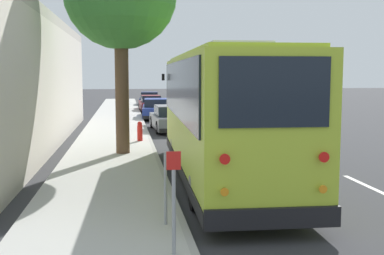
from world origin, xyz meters
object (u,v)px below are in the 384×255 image
(shuttle_bus, at_px, (222,110))
(parked_sedan_gray, at_px, (170,119))
(parked_sedan_maroon, at_px, (151,104))
(fire_hydrant, at_px, (140,131))
(sign_post_far, at_px, (166,188))
(sign_post_near, at_px, (174,202))
(parked_sedan_blue, at_px, (156,109))
(parked_sedan_navy, at_px, (149,99))

(shuttle_bus, distance_m, parked_sedan_gray, 11.83)
(parked_sedan_maroon, bearing_deg, parked_sedan_gray, 179.41)
(parked_sedan_maroon, height_order, fire_hydrant, parked_sedan_maroon)
(sign_post_far, bearing_deg, sign_post_near, 180.00)
(parked_sedan_maroon, relative_size, sign_post_near, 2.72)
(fire_hydrant, bearing_deg, parked_sedan_blue, -6.96)
(sign_post_near, xyz_separation_m, sign_post_far, (1.50, -0.00, -0.15))
(parked_sedan_navy, bearing_deg, parked_sedan_blue, -177.76)
(parked_sedan_maroon, relative_size, sign_post_far, 3.22)
(parked_sedan_gray, xyz_separation_m, sign_post_near, (-17.40, 1.59, 0.37))
(shuttle_bus, xyz_separation_m, parked_sedan_gray, (11.75, 0.30, -1.34))
(parked_sedan_gray, xyz_separation_m, parked_sedan_navy, (20.23, 0.03, -0.03))
(parked_sedan_maroon, bearing_deg, sign_post_near, 175.67)
(sign_post_near, height_order, sign_post_far, sign_post_near)
(parked_sedan_navy, height_order, sign_post_near, sign_post_near)
(parked_sedan_navy, bearing_deg, sign_post_far, -179.11)
(parked_sedan_blue, height_order, sign_post_near, sign_post_near)
(shuttle_bus, distance_m, parked_sedan_maroon, 24.90)
(parked_sedan_blue, relative_size, sign_post_far, 3.42)
(parked_sedan_gray, distance_m, sign_post_near, 17.48)
(sign_post_far, height_order, fire_hydrant, sign_post_far)
(sign_post_near, distance_m, fire_hydrant, 12.79)
(parked_sedan_maroon, distance_m, parked_sedan_navy, 7.12)
(shuttle_bus, height_order, parked_sedan_gray, shuttle_bus)
(sign_post_near, bearing_deg, sign_post_far, -0.00)
(parked_sedan_navy, height_order, fire_hydrant, parked_sedan_navy)
(parked_sedan_blue, height_order, fire_hydrant, parked_sedan_blue)
(shuttle_bus, relative_size, sign_post_far, 7.65)
(fire_hydrant, bearing_deg, parked_sedan_gray, -20.24)
(parked_sedan_navy, bearing_deg, fire_hydrant, 179.51)
(parked_sedan_blue, distance_m, sign_post_far, 22.90)
(parked_sedan_gray, height_order, parked_sedan_navy, parked_sedan_gray)
(sign_post_near, bearing_deg, fire_hydrant, 0.52)
(parked_sedan_maroon, xyz_separation_m, sign_post_far, (-29.01, 1.28, 0.25))
(sign_post_near, bearing_deg, parked_sedan_blue, -3.05)
(parked_sedan_gray, relative_size, fire_hydrant, 5.62)
(parked_sedan_blue, distance_m, parked_sedan_navy, 13.27)
(parked_sedan_gray, bearing_deg, parked_sedan_navy, -2.56)
(parked_sedan_blue, bearing_deg, fire_hydrant, 176.21)
(parked_sedan_maroon, height_order, sign_post_far, sign_post_far)
(shuttle_bus, height_order, parked_sedan_blue, shuttle_bus)
(parked_sedan_gray, bearing_deg, parked_sedan_blue, -0.26)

